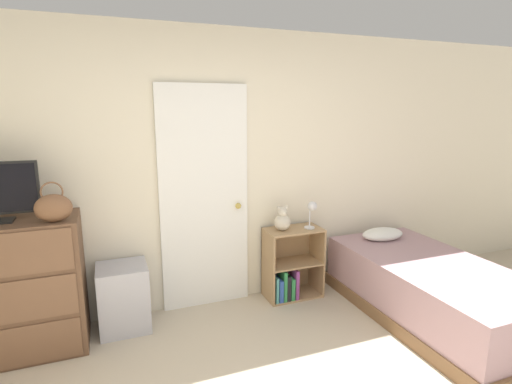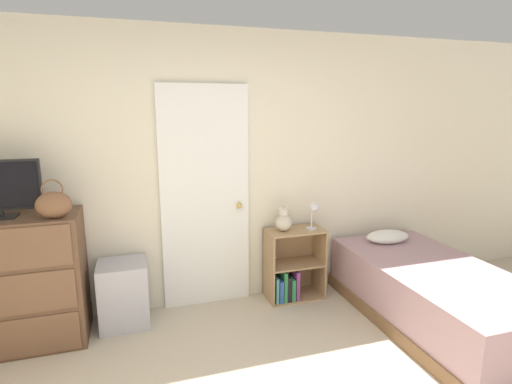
{
  "view_description": "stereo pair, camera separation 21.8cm",
  "coord_description": "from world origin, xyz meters",
  "px_view_note": "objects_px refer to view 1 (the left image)",
  "views": [
    {
      "loc": [
        -0.83,
        -1.33,
        1.85
      ],
      "look_at": [
        0.42,
        1.93,
        1.11
      ],
      "focal_mm": 28.0,
      "sensor_mm": 36.0,
      "label": 1
    },
    {
      "loc": [
        -0.63,
        -1.41,
        1.85
      ],
      "look_at": [
        0.42,
        1.93,
        1.11
      ],
      "focal_mm": 28.0,
      "sensor_mm": 36.0,
      "label": 2
    }
  ],
  "objects_px": {
    "dresser": "(17,288)",
    "storage_bin": "(124,297)",
    "bookshelf": "(289,270)",
    "desk_lamp": "(312,209)",
    "teddy_bear": "(282,220)",
    "handbag": "(53,207)",
    "bed": "(431,290)"
  },
  "relations": [
    {
      "from": "teddy_bear",
      "to": "bookshelf",
      "type": "bearing_deg",
      "value": -0.23
    },
    {
      "from": "handbag",
      "to": "storage_bin",
      "type": "relative_size",
      "value": 0.52
    },
    {
      "from": "desk_lamp",
      "to": "teddy_bear",
      "type": "bearing_deg",
      "value": 171.7
    },
    {
      "from": "dresser",
      "to": "bed",
      "type": "xyz_separation_m",
      "value": [
        3.33,
        -0.72,
        -0.26
      ]
    },
    {
      "from": "bookshelf",
      "to": "desk_lamp",
      "type": "relative_size",
      "value": 2.59
    },
    {
      "from": "dresser",
      "to": "bookshelf",
      "type": "distance_m",
      "value": 2.33
    },
    {
      "from": "handbag",
      "to": "teddy_bear",
      "type": "relative_size",
      "value": 1.22
    },
    {
      "from": "dresser",
      "to": "handbag",
      "type": "xyz_separation_m",
      "value": [
        0.32,
        -0.15,
        0.63
      ]
    },
    {
      "from": "storage_bin",
      "to": "bookshelf",
      "type": "relative_size",
      "value": 0.81
    },
    {
      "from": "storage_bin",
      "to": "bed",
      "type": "bearing_deg",
      "value": -16.9
    },
    {
      "from": "dresser",
      "to": "desk_lamp",
      "type": "bearing_deg",
      "value": 1.25
    },
    {
      "from": "bookshelf",
      "to": "teddy_bear",
      "type": "bearing_deg",
      "value": 179.77
    },
    {
      "from": "desk_lamp",
      "to": "bed",
      "type": "distance_m",
      "value": 1.28
    },
    {
      "from": "bookshelf",
      "to": "storage_bin",
      "type": "bearing_deg",
      "value": -178.83
    },
    {
      "from": "teddy_bear",
      "to": "desk_lamp",
      "type": "xyz_separation_m",
      "value": [
        0.29,
        -0.04,
        0.09
      ]
    },
    {
      "from": "bookshelf",
      "to": "dresser",
      "type": "bearing_deg",
      "value": -177.59
    },
    {
      "from": "teddy_bear",
      "to": "bed",
      "type": "distance_m",
      "value": 1.46
    },
    {
      "from": "storage_bin",
      "to": "dresser",
      "type": "bearing_deg",
      "value": -175.0
    },
    {
      "from": "handbag",
      "to": "storage_bin",
      "type": "height_order",
      "value": "handbag"
    },
    {
      "from": "dresser",
      "to": "bed",
      "type": "relative_size",
      "value": 0.53
    },
    {
      "from": "dresser",
      "to": "handbag",
      "type": "distance_m",
      "value": 0.72
    },
    {
      "from": "teddy_bear",
      "to": "bed",
      "type": "relative_size",
      "value": 0.12
    },
    {
      "from": "desk_lamp",
      "to": "handbag",
      "type": "bearing_deg",
      "value": -174.62
    },
    {
      "from": "storage_bin",
      "to": "bookshelf",
      "type": "xyz_separation_m",
      "value": [
        1.57,
        0.03,
        -0.0
      ]
    },
    {
      "from": "dresser",
      "to": "storage_bin",
      "type": "distance_m",
      "value": 0.79
    },
    {
      "from": "handbag",
      "to": "teddy_bear",
      "type": "bearing_deg",
      "value": 7.46
    },
    {
      "from": "dresser",
      "to": "teddy_bear",
      "type": "xyz_separation_m",
      "value": [
        2.23,
        0.1,
        0.28
      ]
    },
    {
      "from": "teddy_bear",
      "to": "desk_lamp",
      "type": "distance_m",
      "value": 0.31
    },
    {
      "from": "handbag",
      "to": "bookshelf",
      "type": "height_order",
      "value": "handbag"
    },
    {
      "from": "dresser",
      "to": "teddy_bear",
      "type": "distance_m",
      "value": 2.25
    },
    {
      "from": "bookshelf",
      "to": "handbag",
      "type": "bearing_deg",
      "value": -172.85
    },
    {
      "from": "dresser",
      "to": "teddy_bear",
      "type": "height_order",
      "value": "dresser"
    }
  ]
}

